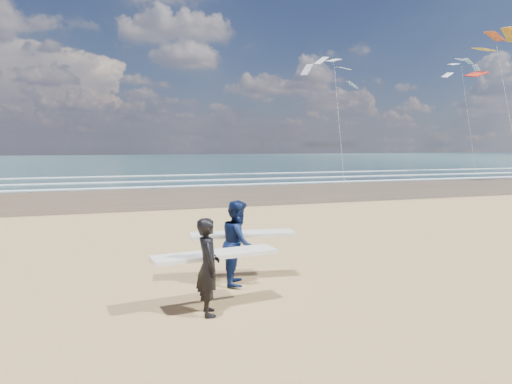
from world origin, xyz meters
name	(u,v)px	position (x,y,z in m)	size (l,w,h in m)	color
wet_sand_strip	(449,185)	(20.00, 18.00, 0.01)	(220.00, 12.00, 0.01)	#473826
ocean	(237,160)	(20.00, 72.00, 0.01)	(220.00, 100.00, 0.02)	#1B353C
foam_breakers	(369,175)	(20.00, 28.10, 0.05)	(220.00, 11.70, 0.05)	white
surfer_near	(209,264)	(-0.95, -0.42, 0.84)	(2.25, 1.05, 1.64)	black
surfer_far	(239,242)	(-0.03, 1.03, 0.87)	(2.25, 1.23, 1.72)	#0C1A44
kite_0	(504,88)	(24.82, 18.34, 6.87)	(6.37, 4.80, 12.08)	slate
kite_1	(338,107)	(16.06, 26.91, 6.01)	(5.35, 4.69, 11.16)	slate
kite_5	(467,107)	(34.66, 32.50, 6.84)	(4.80, 4.63, 13.15)	slate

